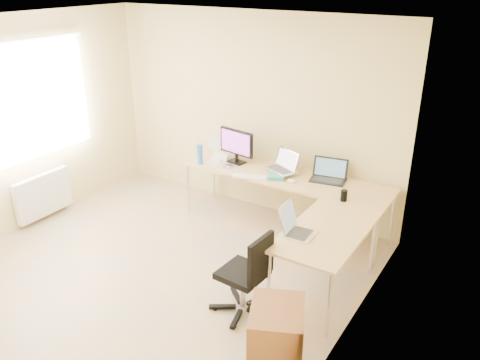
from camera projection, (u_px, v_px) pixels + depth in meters
The scene contains 24 objects.
floor at pixel (141, 282), 5.18m from camera, with size 4.50×4.50×0.00m, color tan.
ceiling at pixel (116, 26), 4.14m from camera, with size 4.50×4.50×0.00m, color white.
wall_back at pixel (251, 114), 6.41m from camera, with size 4.50×4.50×0.00m, color #D2C278.
wall_right at pixel (338, 225), 3.64m from camera, with size 4.50×4.50×0.00m, color #D2C278.
desk_main at pixel (284, 202), 6.12m from camera, with size 2.65×0.70×0.73m, color tan.
desk_return at pixel (324, 262), 4.87m from camera, with size 0.70×1.30×0.73m, color tan.
monitor at pixel (237, 146), 6.27m from camera, with size 0.52×0.17×0.45m, color black.
book_stack at pixel (277, 175), 5.92m from camera, with size 0.19×0.26×0.04m, color teal.
laptop_center at pixel (281, 161), 5.95m from camera, with size 0.38×0.29×0.25m, color beige.
laptop_black at pixel (329, 171), 5.76m from camera, with size 0.41×0.30×0.26m, color black.
keyboard at pixel (250, 177), 5.90m from camera, with size 0.42×0.12×0.02m, color white.
mouse at pixel (292, 181), 5.76m from camera, with size 0.10×0.07×0.04m, color white.
mug at pixel (222, 164), 6.18m from camera, with size 0.10×0.10×0.09m, color silver.
cd_stack at pixel (228, 167), 6.18m from camera, with size 0.12×0.12×0.03m, color silver.
water_bottle at pixel (200, 154), 6.25m from camera, with size 0.08×0.08×0.27m, color #2C6CB7.
papers at pixel (216, 162), 6.37m from camera, with size 0.20×0.28×0.01m, color silver.
white_box at pixel (221, 156), 6.46m from camera, with size 0.22×0.16×0.08m, color white.
desk_fan at pixel (217, 146), 6.54m from camera, with size 0.21×0.21×0.26m, color silver.
black_cup at pixel (344, 196), 5.29m from camera, with size 0.07×0.07×0.12m, color black.
laptop_return at pixel (299, 223), 4.60m from camera, with size 0.28×0.36×0.24m, color silver.
office_chair at pixel (242, 266), 4.56m from camera, with size 0.53×0.53×0.88m, color black.
cabinet at pixel (276, 345), 3.81m from camera, with size 0.40×0.50×0.69m, color brown.
radiator at pixel (43, 195), 6.34m from camera, with size 0.09×0.80×0.55m, color white.
window at pixel (26, 104), 5.87m from camera, with size 0.10×1.80×1.40m, color white.
Camera 1 is at (3.18, -3.10, 3.06)m, focal length 36.61 mm.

